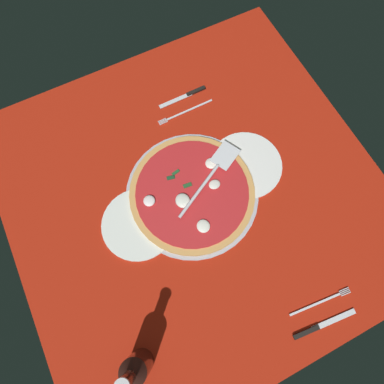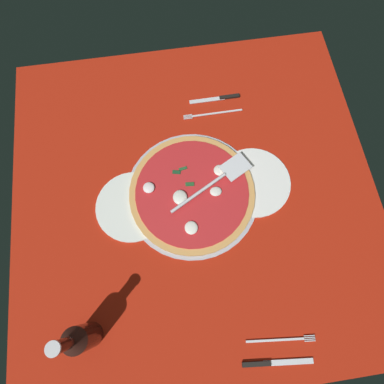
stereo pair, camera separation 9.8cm
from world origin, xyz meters
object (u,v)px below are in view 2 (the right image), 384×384
pizza_server (215,181)px  dinner_plate_right (253,182)px  pizza (192,192)px  place_setting_far (216,106)px  dinner_plate_left (132,206)px  place_setting_near (276,352)px  beer_bottle (80,339)px

pizza_server → dinner_plate_right: bearing=-32.5°
pizza → place_setting_far: size_ratio=1.80×
dinner_plate_left → place_setting_near: size_ratio=1.03×
dinner_plate_left → pizza: bearing=4.5°
dinner_plate_left → place_setting_far: bearing=45.0°
dinner_plate_right → place_setting_far: place_setting_far is taller
pizza → place_setting_near: pizza is taller
place_setting_far → place_setting_near: bearing=91.8°
pizza → beer_bottle: size_ratio=1.51×
place_setting_near → place_setting_far: (-2.84, 77.35, -0.00)cm
dinner_plate_right → pizza_server: bearing=175.6°
beer_bottle → pizza_server: bearing=43.1°
dinner_plate_right → place_setting_far: (-6.96, 29.15, -0.15)cm
pizza → pizza_server: 7.98cm
place_setting_far → beer_bottle: size_ratio=0.84×
dinner_plate_right → pizza: bearing=-177.5°
pizza_server → beer_bottle: size_ratio=1.05×
dinner_plate_right → place_setting_near: bearing=-94.9°
dinner_plate_right → dinner_plate_left: bearing=-176.5°
pizza → place_setting_far: bearing=66.9°
place_setting_near → beer_bottle: bearing=172.4°
dinner_plate_left → pizza: 18.80cm
place_setting_near → dinner_plate_right: bearing=90.7°
pizza_server → beer_bottle: beer_bottle is taller
place_setting_near → beer_bottle: 50.81cm
pizza_server → place_setting_far: bearing=51.1°
place_setting_far → pizza_server: bearing=78.9°
pizza → beer_bottle: bearing=-132.5°
dinner_plate_right → beer_bottle: beer_bottle is taller
dinner_plate_left → dinner_plate_right: (38.49, 2.35, 0.00)cm
place_setting_near → dinner_plate_left: bearing=132.5°
dinner_plate_left → pizza: pizza is taller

